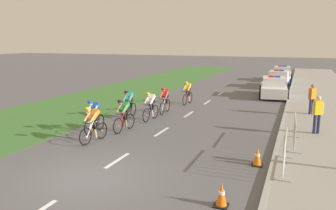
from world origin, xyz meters
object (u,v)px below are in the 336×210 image
(cyclist_third, at_px, (124,115))
(police_car_third, at_px, (282,74))
(traffic_cone_mid, at_px, (257,157))
(cyclist_lead, at_px, (93,124))
(cyclist_seventh, at_px, (188,92))
(spectator_middle, at_px, (312,97))
(cyclist_second, at_px, (94,116))
(cyclist_sixth, at_px, (165,100))
(crowd_barrier_front, at_px, (285,152))
(police_car_second, at_px, (278,80))
(spectator_closest, at_px, (318,112))
(traffic_cone_near, at_px, (221,195))
(crowd_barrier_middle, at_px, (295,131))
(cyclist_fourth, at_px, (151,106))
(police_car_nearest, at_px, (274,88))
(cyclist_fifth, at_px, (129,104))

(cyclist_third, relative_size, police_car_third, 0.39)
(traffic_cone_mid, bearing_deg, cyclist_lead, 178.34)
(cyclist_seventh, bearing_deg, spectator_middle, -6.46)
(cyclist_second, xyz_separation_m, cyclist_sixth, (1.43, 4.98, 0.00))
(crowd_barrier_front, bearing_deg, spectator_middle, 83.79)
(cyclist_second, xyz_separation_m, police_car_second, (6.79, 18.73, -0.11))
(spectator_closest, bearing_deg, traffic_cone_near, -107.47)
(traffic_cone_mid, bearing_deg, cyclist_second, 168.91)
(cyclist_seventh, distance_m, traffic_cone_mid, 11.15)
(crowd_barrier_middle, height_order, spectator_closest, spectator_closest)
(spectator_middle, bearing_deg, police_car_second, 102.18)
(traffic_cone_mid, bearing_deg, spectator_middle, 78.11)
(cyclist_fourth, relative_size, police_car_nearest, 0.38)
(spectator_middle, bearing_deg, cyclist_third, -140.73)
(cyclist_fifth, bearing_deg, traffic_cone_near, -48.86)
(cyclist_fifth, relative_size, cyclist_seventh, 1.00)
(traffic_cone_mid, bearing_deg, crowd_barrier_front, -15.67)
(cyclist_fourth, height_order, spectator_closest, spectator_closest)
(cyclist_fifth, xyz_separation_m, crowd_barrier_middle, (8.45, -2.13, -0.14))
(cyclist_lead, height_order, cyclist_second, same)
(crowd_barrier_front, relative_size, spectator_closest, 1.39)
(cyclist_fifth, distance_m, cyclist_sixth, 2.25)
(police_car_second, distance_m, spectator_closest, 15.84)
(police_car_nearest, bearing_deg, cyclist_fifth, -123.97)
(cyclist_sixth, bearing_deg, traffic_cone_mid, -47.07)
(cyclist_fourth, bearing_deg, cyclist_third, -95.38)
(cyclist_sixth, relative_size, police_car_third, 0.39)
(police_car_second, bearing_deg, cyclist_second, -109.92)
(cyclist_fourth, distance_m, crowd_barrier_middle, 7.41)
(crowd_barrier_front, height_order, spectator_closest, spectator_closest)
(police_car_second, height_order, police_car_third, same)
(spectator_middle, bearing_deg, cyclist_second, -141.79)
(traffic_cone_mid, height_order, spectator_middle, spectator_middle)
(cyclist_seventh, distance_m, police_car_nearest, 7.13)
(police_car_nearest, relative_size, crowd_barrier_front, 1.96)
(cyclist_lead, bearing_deg, spectator_closest, 26.98)
(cyclist_fourth, bearing_deg, spectator_closest, -0.04)
(cyclist_seventh, bearing_deg, cyclist_third, -94.54)
(cyclist_second, bearing_deg, cyclist_lead, -57.45)
(cyclist_third, relative_size, crowd_barrier_middle, 0.74)
(cyclist_fourth, xyz_separation_m, crowd_barrier_middle, (7.12, -2.04, -0.14))
(cyclist_fifth, bearing_deg, cyclist_third, -66.36)
(cyclist_second, height_order, cyclist_seventh, same)
(cyclist_sixth, xyz_separation_m, traffic_cone_near, (5.49, -9.65, -0.48))
(police_car_nearest, relative_size, traffic_cone_mid, 7.11)
(cyclist_second, height_order, cyclist_third, same)
(cyclist_third, xyz_separation_m, cyclist_seventh, (0.59, 7.47, 0.00))
(police_car_third, xyz_separation_m, spectator_middle, (2.47, -16.78, 0.40))
(cyclist_third, relative_size, crowd_barrier_front, 0.74)
(cyclist_sixth, bearing_deg, crowd_barrier_middle, -28.97)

